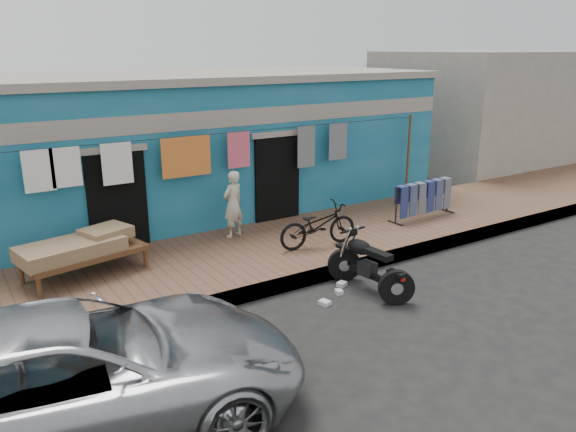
% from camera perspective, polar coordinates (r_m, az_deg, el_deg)
% --- Properties ---
extents(ground, '(80.00, 80.00, 0.00)m').
position_cam_1_polar(ground, '(8.56, 7.38, -10.68)').
color(ground, black).
rests_on(ground, ground).
extents(sidewalk, '(28.00, 3.00, 0.25)m').
position_cam_1_polar(sidewalk, '(10.76, -2.88, -3.94)').
color(sidewalk, brown).
rests_on(sidewalk, ground).
extents(curb, '(28.00, 0.10, 0.25)m').
position_cam_1_polar(curb, '(9.62, 1.46, -6.51)').
color(curb, gray).
rests_on(curb, ground).
extents(building, '(12.20, 5.20, 3.36)m').
position_cam_1_polar(building, '(13.86, -11.29, 7.14)').
color(building, '#165E7F').
rests_on(building, ground).
extents(neighbor_right, '(6.00, 5.00, 3.80)m').
position_cam_1_polar(neighbor_right, '(20.54, 18.94, 10.21)').
color(neighbor_right, '#9E9384').
rests_on(neighbor_right, ground).
extents(clothesline, '(10.06, 0.06, 2.10)m').
position_cam_1_polar(clothesline, '(10.99, -10.64, 5.38)').
color(clothesline, brown).
rests_on(clothesline, sidewalk).
extents(car, '(5.29, 2.93, 1.42)m').
position_cam_1_polar(car, '(6.39, -21.21, -14.67)').
color(car, '#B8B8BD').
rests_on(car, ground).
extents(seated_person, '(0.56, 0.46, 1.35)m').
position_cam_1_polar(seated_person, '(11.24, -5.61, 1.21)').
color(seated_person, beige).
rests_on(seated_person, sidewalk).
extents(bicycle, '(1.64, 0.74, 1.03)m').
position_cam_1_polar(bicycle, '(10.68, 3.07, -0.46)').
color(bicycle, black).
rests_on(bicycle, sidewalk).
extents(motorcycle, '(0.76, 1.61, 0.99)m').
position_cam_1_polar(motorcycle, '(9.39, 8.28, -4.84)').
color(motorcycle, black).
rests_on(motorcycle, ground).
extents(charpoy, '(2.44, 1.78, 0.69)m').
position_cam_1_polar(charpoy, '(9.96, -19.95, -3.81)').
color(charpoy, brown).
rests_on(charpoy, sidewalk).
extents(jeans_rack, '(1.79, 0.49, 0.85)m').
position_cam_1_polar(jeans_rack, '(12.89, 13.57, 1.67)').
color(jeans_rack, black).
rests_on(jeans_rack, sidewalk).
extents(litter_a, '(0.21, 0.19, 0.07)m').
position_cam_1_polar(litter_a, '(9.71, 5.49, -6.91)').
color(litter_a, silver).
rests_on(litter_a, ground).
extents(litter_b, '(0.14, 0.16, 0.07)m').
position_cam_1_polar(litter_b, '(9.42, 5.20, -7.69)').
color(litter_b, silver).
rests_on(litter_b, ground).
extents(litter_c, '(0.17, 0.20, 0.07)m').
position_cam_1_polar(litter_c, '(9.03, 3.74, -8.79)').
color(litter_c, silver).
rests_on(litter_c, ground).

